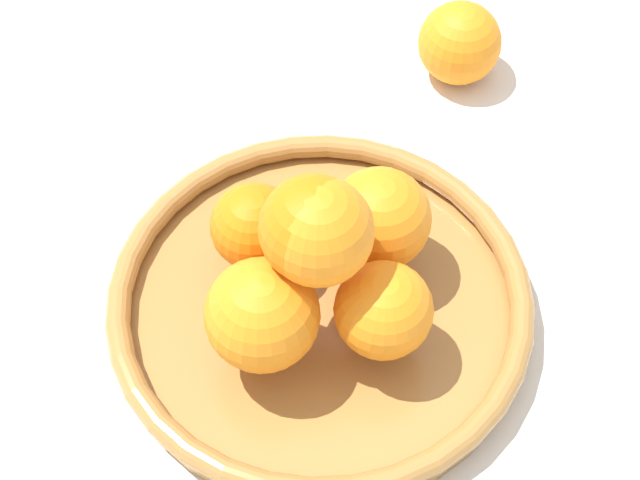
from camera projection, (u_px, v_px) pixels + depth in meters
name	position (u px, v px, depth m)	size (l,w,h in m)	color
ground_plane	(320.00, 317.00, 0.82)	(4.00, 4.00, 0.00)	silver
fruit_bowl	(320.00, 305.00, 0.81)	(0.32, 0.32, 0.03)	#A57238
orange_pile	(319.00, 256.00, 0.74)	(0.20, 0.19, 0.14)	orange
stray_orange	(460.00, 43.00, 0.95)	(0.07, 0.07, 0.07)	orange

